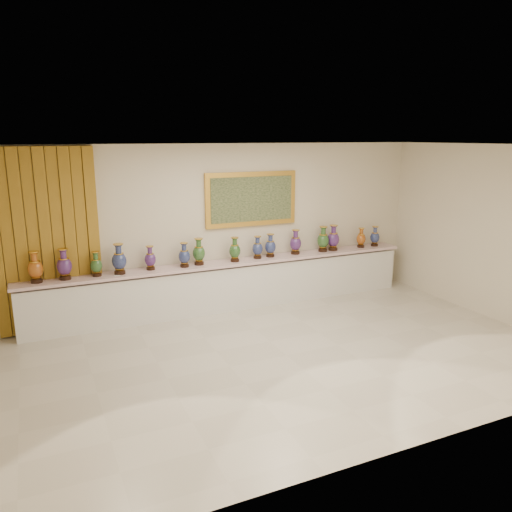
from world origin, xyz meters
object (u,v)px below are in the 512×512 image
at_px(vase_1, 64,266).
at_px(vase_2, 96,265).
at_px(counter, 229,286).
at_px(vase_0, 35,269).

bearing_deg(vase_1, vase_2, -0.91).
bearing_deg(counter, vase_1, -179.56).
relative_size(counter, vase_0, 14.59).
bearing_deg(counter, vase_2, -179.27).
xyz_separation_m(vase_0, vase_2, (0.91, -0.01, -0.04)).
bearing_deg(vase_2, counter, 0.73).
xyz_separation_m(vase_0, vase_1, (0.42, 0.00, 0.00)).
xyz_separation_m(counter, vase_1, (-2.81, -0.02, 0.69)).
bearing_deg(vase_1, vase_0, -179.72).
height_order(counter, vase_2, vase_2).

